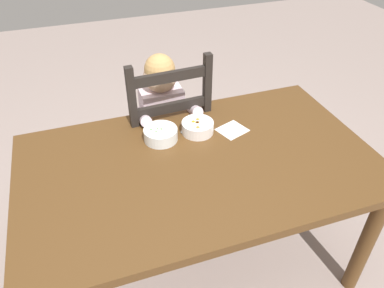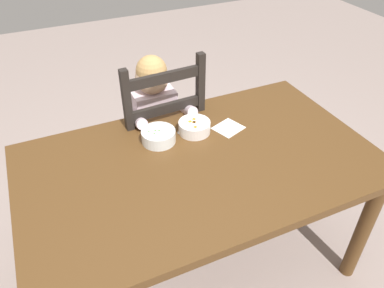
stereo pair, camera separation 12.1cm
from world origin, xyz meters
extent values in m
plane|color=gray|center=(0.00, 0.00, 0.00)|extent=(8.00, 8.00, 0.00)
cube|color=#56371A|center=(0.00, 0.00, 0.69)|extent=(1.53, 0.91, 0.04)
cylinder|color=#56371A|center=(0.69, -0.38, 0.34)|extent=(0.07, 0.07, 0.67)
cylinder|color=#56371A|center=(-0.69, 0.38, 0.34)|extent=(0.07, 0.07, 0.67)
cylinder|color=#56371A|center=(0.69, 0.38, 0.34)|extent=(0.07, 0.07, 0.67)
cube|color=black|center=(-0.03, 0.55, 0.46)|extent=(0.44, 0.44, 0.02)
cube|color=black|center=(0.15, 0.75, 0.22)|extent=(0.04, 0.04, 0.45)
cube|color=black|center=(-0.23, 0.73, 0.22)|extent=(0.04, 0.04, 0.45)
cube|color=black|center=(0.17, 0.37, 0.22)|extent=(0.04, 0.04, 0.45)
cube|color=black|center=(-0.21, 0.35, 0.22)|extent=(0.04, 0.04, 0.45)
cube|color=black|center=(0.17, 0.37, 0.74)|extent=(0.04, 0.04, 0.55)
cube|color=black|center=(-0.21, 0.35, 0.74)|extent=(0.04, 0.04, 0.55)
cube|color=black|center=(-0.02, 0.36, 0.94)|extent=(0.36, 0.04, 0.05)
cube|color=black|center=(-0.02, 0.36, 0.77)|extent=(0.36, 0.04, 0.05)
cube|color=silver|center=(-0.03, 0.52, 0.63)|extent=(0.22, 0.14, 0.32)
sphere|color=#D9AF8B|center=(-0.03, 0.52, 0.87)|extent=(0.17, 0.17, 0.17)
sphere|color=tan|center=(-0.03, 0.52, 0.90)|extent=(0.16, 0.16, 0.16)
cylinder|color=#3F4C72|center=(-0.08, 0.40, 0.23)|extent=(0.07, 0.07, 0.47)
cylinder|color=#3F4C72|center=(0.03, 0.40, 0.23)|extent=(0.07, 0.07, 0.47)
cylinder|color=silver|center=(-0.16, 0.42, 0.71)|extent=(0.06, 0.24, 0.13)
cylinder|color=silver|center=(0.10, 0.42, 0.71)|extent=(0.06, 0.24, 0.13)
cylinder|color=white|center=(-0.12, 0.20, 0.74)|extent=(0.16, 0.16, 0.06)
cylinder|color=white|center=(-0.12, 0.20, 0.72)|extent=(0.07, 0.07, 0.01)
cylinder|color=#4EA43C|center=(-0.12, 0.20, 0.75)|extent=(0.13, 0.13, 0.03)
sphere|color=#5A9C34|center=(-0.11, 0.20, 0.77)|extent=(0.01, 0.01, 0.01)
sphere|color=green|center=(-0.16, 0.22, 0.77)|extent=(0.01, 0.01, 0.01)
sphere|color=#529E39|center=(-0.14, 0.19, 0.77)|extent=(0.01, 0.01, 0.01)
sphere|color=green|center=(-0.13, 0.21, 0.77)|extent=(0.01, 0.01, 0.01)
sphere|color=green|center=(-0.11, 0.20, 0.77)|extent=(0.01, 0.01, 0.01)
cylinder|color=white|center=(0.06, 0.20, 0.74)|extent=(0.15, 0.15, 0.06)
cylinder|color=white|center=(0.06, 0.20, 0.72)|extent=(0.07, 0.07, 0.01)
cylinder|color=orange|center=(0.06, 0.20, 0.75)|extent=(0.12, 0.12, 0.03)
cube|color=orange|center=(0.05, 0.21, 0.76)|extent=(0.02, 0.02, 0.01)
cube|color=orange|center=(0.07, 0.23, 0.76)|extent=(0.02, 0.02, 0.01)
cube|color=orange|center=(0.06, 0.20, 0.76)|extent=(0.02, 0.02, 0.01)
cube|color=orange|center=(0.06, 0.20, 0.76)|extent=(0.02, 0.02, 0.01)
cube|color=orange|center=(0.05, 0.16, 0.76)|extent=(0.02, 0.02, 0.01)
cube|color=silver|center=(0.06, 0.26, 0.71)|extent=(0.09, 0.06, 0.00)
ellipsoid|color=silver|center=(0.01, 0.22, 0.72)|extent=(0.05, 0.05, 0.01)
cube|color=white|center=(0.22, 0.16, 0.71)|extent=(0.16, 0.15, 0.00)
camera|label=1|loc=(-0.43, -1.16, 1.74)|focal=35.10mm
camera|label=2|loc=(-0.54, -1.11, 1.74)|focal=35.10mm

